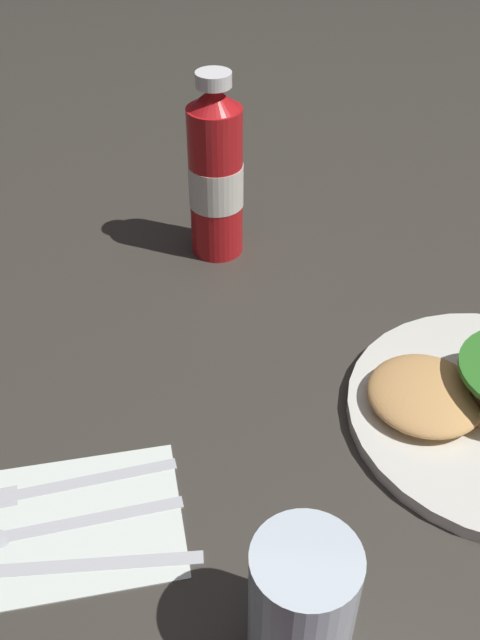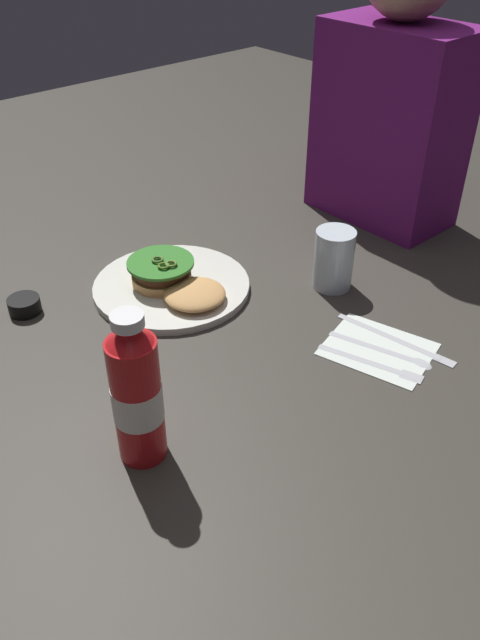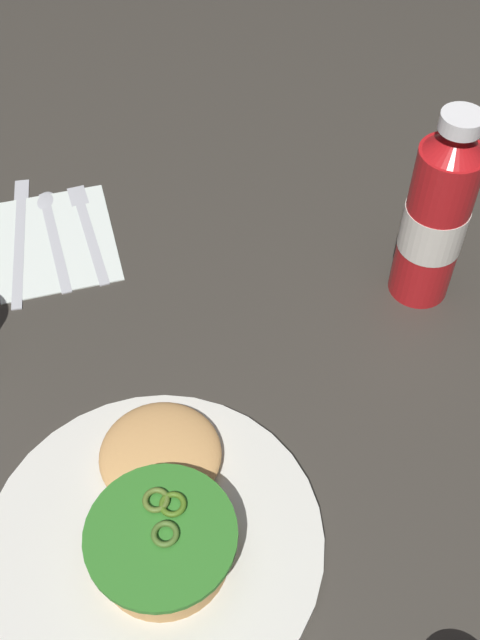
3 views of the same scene
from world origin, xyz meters
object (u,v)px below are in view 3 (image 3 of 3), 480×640
Objects in this scene: ketchup_bottle at (436,218)px; spoon_utensil at (50,223)px; dinner_plate at (154,541)px; burger_sandwich at (162,509)px; butter_knife at (19,229)px; fork_utensil at (86,222)px; napkin at (55,240)px.

ketchup_bottle reaches higher than spoon_utensil.
burger_sandwich is (0.02, -0.01, 0.03)m from dinner_plate.
butter_knife is (0.09, 0.47, -0.10)m from ketchup_bottle.
dinner_plate is at bearing 157.79° from burger_sandwich.
dinner_plate reaches higher than fork_utensil.
napkin is 0.03m from spoon_utensil.
napkin is 0.05m from fork_utensil.
napkin is at bearing 23.47° from burger_sandwich.
butter_knife reaches higher than napkin.
butter_knife is at bearing 107.85° from spoon_utensil.
butter_knife is at bearing 99.51° from fork_utensil.
dinner_plate is at bearing 138.05° from ketchup_bottle.
ketchup_bottle reaches higher than butter_knife.
napkin is at bearing -109.10° from butter_knife.
ketchup_bottle is 1.36× the size of napkin.
ketchup_bottle is at bearing -41.95° from dinner_plate.
spoon_utensil is at bearing 77.11° from ketchup_bottle.
fork_utensil is at bearing -87.73° from spoon_utensil.
ketchup_bottle is at bearing -42.93° from burger_sandwich.
butter_knife is at bearing 26.16° from dinner_plate.
dinner_plate is 1.28× the size of ketchup_bottle.
fork_utensil is (0.10, 0.39, -0.10)m from ketchup_bottle.
fork_utensil reaches higher than napkin.
ketchup_bottle is (0.31, -0.28, 0.10)m from dinner_plate.
butter_knife is at bearing 79.42° from ketchup_bottle.
dinner_plate is at bearing -158.74° from spoon_utensil.
butter_knife is at bearing 28.15° from burger_sandwich.
butter_knife is (-0.01, 0.08, 0.00)m from fork_utensil.
burger_sandwich is 0.40m from ketchup_bottle.
fork_utensil is at bearing -50.16° from napkin.
burger_sandwich is 0.40m from napkin.
spoon_utensil is at bearing 18.19° from napkin.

